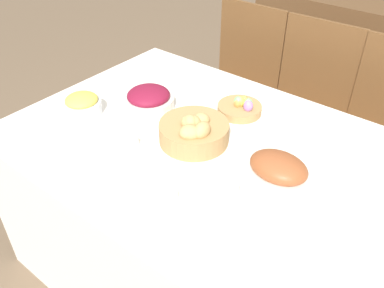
# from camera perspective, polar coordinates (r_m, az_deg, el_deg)

# --- Properties ---
(ground_plane) EXTENTS (12.00, 12.00, 0.00)m
(ground_plane) POSITION_cam_1_polar(r_m,az_deg,el_deg) (2.09, 2.07, -17.41)
(ground_plane) COLOR brown
(dining_table) EXTENTS (1.58, 1.08, 0.77)m
(dining_table) POSITION_cam_1_polar(r_m,az_deg,el_deg) (1.79, 2.34, -10.11)
(dining_table) COLOR white
(dining_table) RESTS_ON ground
(chair_far_left) EXTENTS (0.42, 0.42, 0.98)m
(chair_far_left) POSITION_cam_1_polar(r_m,az_deg,el_deg) (2.48, 6.36, 8.31)
(chair_far_left) COLOR brown
(chair_far_left) RESTS_ON ground
(chair_far_center) EXTENTS (0.43, 0.43, 0.98)m
(chair_far_center) POSITION_cam_1_polar(r_m,az_deg,el_deg) (2.32, 15.29, 4.94)
(chair_far_center) COLOR brown
(chair_far_center) RESTS_ON ground
(chair_far_right) EXTENTS (0.43, 0.43, 0.98)m
(chair_far_right) POSITION_cam_1_polar(r_m,az_deg,el_deg) (2.22, 24.96, 1.12)
(chair_far_right) COLOR brown
(chair_far_right) RESTS_ON ground
(sideboard) EXTENTS (1.15, 0.44, 0.85)m
(sideboard) POSITION_cam_1_polar(r_m,az_deg,el_deg) (3.25, 19.21, 11.61)
(sideboard) COLOR brown
(sideboard) RESTS_ON ground
(bread_basket) EXTENTS (0.27, 0.27, 0.12)m
(bread_basket) POSITION_cam_1_polar(r_m,az_deg,el_deg) (1.52, 0.27, 1.80)
(bread_basket) COLOR #AD8451
(bread_basket) RESTS_ON dining_table
(egg_basket) EXTENTS (0.19, 0.19, 0.08)m
(egg_basket) POSITION_cam_1_polar(r_m,az_deg,el_deg) (1.72, 6.80, 5.12)
(egg_basket) COLOR #AD8451
(egg_basket) RESTS_ON dining_table
(ham_platter) EXTENTS (0.32, 0.22, 0.08)m
(ham_platter) POSITION_cam_1_polar(r_m,az_deg,el_deg) (1.42, 12.02, -3.35)
(ham_platter) COLOR silver
(ham_platter) RESTS_ON dining_table
(beet_salad_bowl) EXTENTS (0.22, 0.22, 0.09)m
(beet_salad_bowl) POSITION_cam_1_polar(r_m,az_deg,el_deg) (1.75, -6.09, 6.29)
(beet_salad_bowl) COLOR silver
(beet_salad_bowl) RESTS_ON dining_table
(pineapple_bowl) EXTENTS (0.16, 0.16, 0.09)m
(pineapple_bowl) POSITION_cam_1_polar(r_m,az_deg,el_deg) (1.76, -15.15, 5.39)
(pineapple_bowl) COLOR silver
(pineapple_bowl) RESTS_ON dining_table
(dinner_plate) EXTENTS (0.23, 0.23, 0.01)m
(dinner_plate) POSITION_cam_1_polar(r_m,az_deg,el_deg) (1.33, -7.01, -7.12)
(dinner_plate) COLOR silver
(dinner_plate) RESTS_ON dining_table
(fork) EXTENTS (0.02, 0.18, 0.00)m
(fork) POSITION_cam_1_polar(r_m,az_deg,el_deg) (1.41, -11.14, -4.63)
(fork) COLOR silver
(fork) RESTS_ON dining_table
(knife) EXTENTS (0.02, 0.18, 0.00)m
(knife) POSITION_cam_1_polar(r_m,az_deg,el_deg) (1.26, -2.30, -10.03)
(knife) COLOR silver
(knife) RESTS_ON dining_table
(spoon) EXTENTS (0.02, 0.18, 0.00)m
(spoon) POSITION_cam_1_polar(r_m,az_deg,el_deg) (1.25, -1.23, -10.66)
(spoon) COLOR silver
(spoon) RESTS_ON dining_table
(drinking_cup) EXTENTS (0.08, 0.08, 0.08)m
(drinking_cup) POSITION_cam_1_polar(r_m,az_deg,el_deg) (1.30, 4.89, -6.34)
(drinking_cup) COLOR silver
(drinking_cup) RESTS_ON dining_table
(butter_dish) EXTENTS (0.11, 0.07, 0.03)m
(butter_dish) POSITION_cam_1_polar(r_m,az_deg,el_deg) (1.56, -9.78, 0.56)
(butter_dish) COLOR silver
(butter_dish) RESTS_ON dining_table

